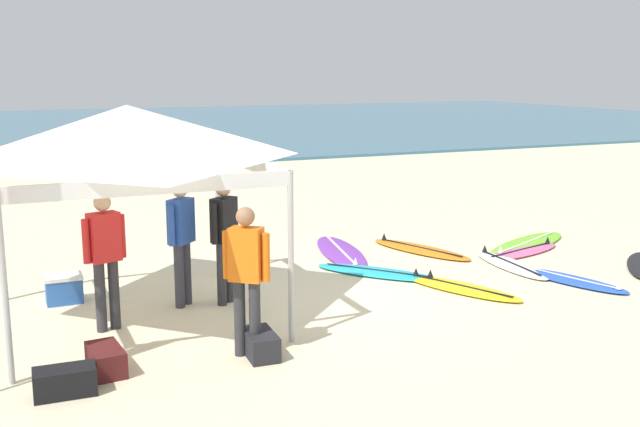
% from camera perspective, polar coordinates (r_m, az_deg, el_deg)
% --- Properties ---
extents(ground_plane, '(80.00, 80.00, 0.00)m').
position_cam_1_polar(ground_plane, '(10.55, -0.47, -6.59)').
color(ground_plane, beige).
extents(sea, '(80.00, 36.00, 0.10)m').
position_cam_1_polar(sea, '(42.63, -18.33, 6.24)').
color(sea, '#386B84').
rests_on(sea, ground).
extents(canopy_tent, '(3.21, 3.21, 2.75)m').
position_cam_1_polar(canopy_tent, '(9.59, -14.41, 5.86)').
color(canopy_tent, '#B7B7BC').
rests_on(canopy_tent, ground).
extents(surfboard_white, '(0.66, 1.97, 0.19)m').
position_cam_1_polar(surfboard_white, '(12.65, 14.28, -3.78)').
color(surfboard_white, white).
rests_on(surfboard_white, ground).
extents(surfboard_cyan, '(1.77, 1.96, 0.19)m').
position_cam_1_polar(surfboard_cyan, '(11.83, 4.49, -4.49)').
color(surfboard_cyan, '#23B2CC').
rests_on(surfboard_cyan, ground).
extents(surfboard_lime, '(2.60, 1.73, 0.19)m').
position_cam_1_polar(surfboard_lime, '(14.19, 15.49, -2.24)').
color(surfboard_lime, '#7AD12D').
rests_on(surfboard_lime, ground).
extents(surfboard_yellow, '(1.28, 2.02, 0.19)m').
position_cam_1_polar(surfboard_yellow, '(11.19, 10.65, -5.56)').
color(surfboard_yellow, yellow).
rests_on(surfboard_yellow, ground).
extents(surfboard_orange, '(1.26, 2.20, 0.19)m').
position_cam_1_polar(surfboard_orange, '(13.39, 7.64, -2.71)').
color(surfboard_orange, orange).
rests_on(surfboard_orange, ground).
extents(surfboard_blue, '(0.99, 1.90, 0.19)m').
position_cam_1_polar(surfboard_blue, '(12.00, 18.67, -4.83)').
color(surfboard_blue, blue).
rests_on(surfboard_blue, ground).
extents(surfboard_pink, '(1.99, 1.02, 0.19)m').
position_cam_1_polar(surfboard_pink, '(13.59, 15.09, -2.80)').
color(surfboard_pink, pink).
rests_on(surfboard_pink, ground).
extents(surfboard_purple, '(1.15, 2.56, 0.19)m').
position_cam_1_polar(surfboard_purple, '(13.09, 1.60, -2.94)').
color(surfboard_purple, purple).
rests_on(surfboard_purple, ground).
extents(person_black, '(0.44, 0.40, 1.71)m').
position_cam_1_polar(person_black, '(10.23, -7.30, -1.51)').
color(person_black, '#2D2D33').
rests_on(person_black, ground).
extents(person_blue, '(0.42, 0.41, 1.71)m').
position_cam_1_polar(person_blue, '(10.23, -10.51, -1.61)').
color(person_blue, '#383842').
rests_on(person_blue, ground).
extents(person_red, '(0.53, 0.32, 1.71)m').
position_cam_1_polar(person_red, '(9.48, -16.06, -2.86)').
color(person_red, '#2D2D33').
rests_on(person_red, ground).
extents(person_orange, '(0.45, 0.40, 1.71)m').
position_cam_1_polar(person_orange, '(8.32, -5.63, -4.39)').
color(person_orange, '#2D2D33').
rests_on(person_orange, ground).
extents(gear_bag_near_tent, '(0.37, 0.63, 0.28)m').
position_cam_1_polar(gear_bag_near_tent, '(8.43, -15.99, -10.67)').
color(gear_bag_near_tent, '#4C1919').
rests_on(gear_bag_near_tent, ground).
extents(gear_bag_by_pole, '(0.35, 0.62, 0.28)m').
position_cam_1_polar(gear_bag_by_pole, '(8.57, -4.59, -9.88)').
color(gear_bag_by_pole, '#232328').
rests_on(gear_bag_by_pole, ground).
extents(gear_bag_on_sand, '(0.61, 0.34, 0.28)m').
position_cam_1_polar(gear_bag_on_sand, '(8.01, -18.85, -12.02)').
color(gear_bag_on_sand, black).
rests_on(gear_bag_on_sand, ground).
extents(cooler_box, '(0.50, 0.36, 0.39)m').
position_cam_1_polar(cooler_box, '(10.96, -18.91, -5.45)').
color(cooler_box, '#2D60B7').
rests_on(cooler_box, ground).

